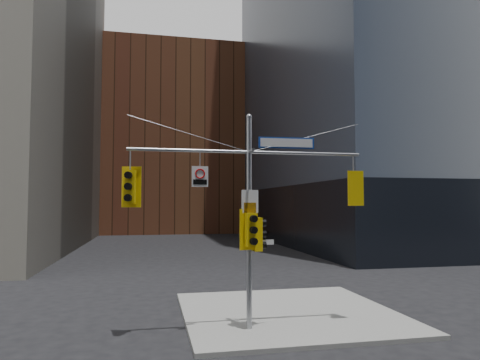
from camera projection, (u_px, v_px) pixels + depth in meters
name	position (u px, v px, depth m)	size (l,w,h in m)	color
ground	(265.00, 354.00, 12.10)	(160.00, 160.00, 0.00)	black
sidewalk_corner	(288.00, 313.00, 16.43)	(8.00, 8.00, 0.15)	gray
podium_ne	(427.00, 215.00, 49.25)	(36.40, 36.40, 6.00)	black
brick_midrise	(172.00, 144.00, 69.58)	(26.00, 20.00, 28.00)	brown
signal_assembly	(249.00, 199.00, 14.30)	(8.00, 0.80, 7.30)	#94979C
traffic_light_west_arm	(130.00, 187.00, 13.54)	(0.62, 0.57, 1.31)	yellow
traffic_light_east_arm	(354.00, 188.00, 15.09)	(0.59, 0.46, 1.23)	yellow
traffic_light_pole_side	(259.00, 234.00, 14.31)	(0.45, 0.39, 1.11)	yellow
traffic_light_pole_front	(251.00, 230.00, 13.98)	(0.64, 0.58, 1.35)	yellow
street_sign_blade	(286.00, 143.00, 14.68)	(1.96, 0.14, 0.38)	#11359B
regulatory_sign_arm	(200.00, 176.00, 13.98)	(0.54, 0.08, 0.68)	silver
regulatory_sign_pole	(250.00, 202.00, 14.18)	(0.58, 0.09, 0.76)	silver
street_blade_ew	(262.00, 242.00, 14.32)	(0.82, 0.13, 0.17)	silver
street_blade_ns	(246.00, 244.00, 14.66)	(0.10, 0.76, 0.15)	#145926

